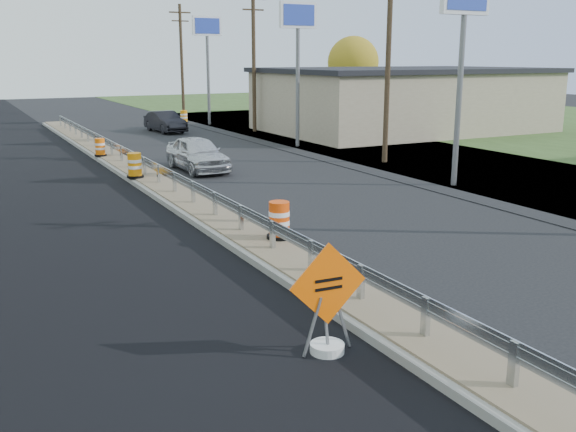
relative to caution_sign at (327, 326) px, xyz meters
name	(u,v)px	position (x,y,z in m)	size (l,w,h in m)	color
ground	(241,237)	(1.63, 7.40, -0.50)	(140.00, 140.00, 0.00)	black
milled_overlay	(33,189)	(-2.77, 17.40, -0.50)	(7.20, 120.00, 0.01)	black
median	(159,185)	(1.63, 15.40, -0.39)	(1.60, 55.00, 0.23)	gray
guardrail	(151,166)	(1.63, 16.40, 0.22)	(0.10, 46.15, 0.72)	silver
retail_building_near	(403,99)	(22.62, 27.40, 1.65)	(18.50, 12.50, 4.27)	tan
pylon_sign_south	(464,15)	(12.13, 10.40, 5.97)	(2.20, 0.30, 7.90)	slate
pylon_sign_mid	(298,29)	(12.13, 23.40, 5.97)	(2.20, 0.30, 7.90)	slate
pylon_sign_north	(207,36)	(12.13, 37.40, 5.97)	(2.20, 0.30, 7.90)	slate
utility_pole_smid	(388,58)	(13.13, 16.40, 4.43)	(1.90, 0.26, 9.40)	#473523
utility_pole_nmid	(254,58)	(13.13, 31.40, 4.43)	(1.90, 0.26, 9.40)	#473523
utility_pole_north	(182,58)	(13.13, 46.40, 4.43)	(1.90, 0.26, 9.40)	#473523
tree_far_yellow	(353,62)	(27.63, 41.40, 4.04)	(4.62, 4.62, 6.86)	#473523
caution_sign	(327,326)	(0.00, 0.00, 0.00)	(1.43, 0.60, 1.98)	white
barrel_median_near	(279,221)	(2.18, 6.11, 0.21)	(0.68, 0.68, 1.00)	black
barrel_median_mid	(135,166)	(1.08, 16.82, 0.21)	(0.68, 0.68, 1.00)	black
barrel_median_far	(100,148)	(1.08, 23.43, 0.14)	(0.59, 0.59, 0.86)	black
barrel_shoulder_far	(184,117)	(10.83, 39.53, -0.04)	(0.66, 0.66, 0.97)	black
car_silver	(197,154)	(4.35, 18.49, 0.26)	(1.80, 4.48, 1.53)	silver
car_dark_mid	(165,122)	(7.65, 34.04, 0.20)	(1.50, 4.29, 1.41)	black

